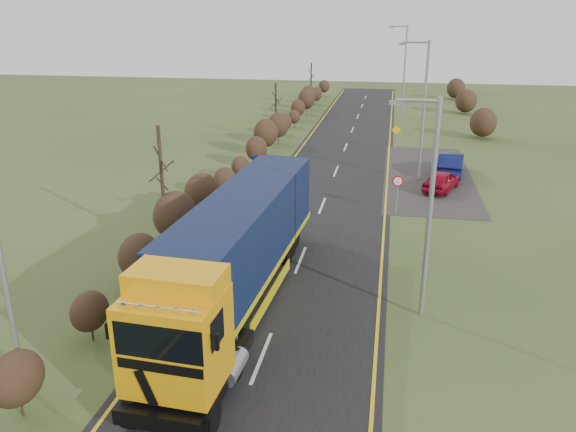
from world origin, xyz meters
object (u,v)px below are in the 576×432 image
Objects in this scene: car_blue_sedan at (451,164)px; lorry at (237,248)px; streetlight_near at (428,203)px; speed_sign at (397,187)px; car_red_hatchback at (441,181)px.

lorry is at bearing 73.64° from car_blue_sedan.
car_blue_sedan is (9.70, 21.35, -1.66)m from lorry.
car_blue_sedan is 0.59× the size of streetlight_near.
lorry reaches higher than speed_sign.
lorry is 7.14m from streetlight_near.
streetlight_near is (-2.88, -20.73, 3.67)m from car_blue_sedan.
car_red_hatchback is at bearing 61.24° from speed_sign.
streetlight_near is at bearing 90.17° from car_blue_sedan.
speed_sign is at bearing 76.01° from car_blue_sedan.
streetlight_near is at bearing -85.58° from speed_sign.
speed_sign is (-0.89, 11.45, -2.88)m from streetlight_near.
car_red_hatchback is 0.48× the size of streetlight_near.
speed_sign is at bearing 94.42° from streetlight_near.
car_red_hatchback is 5.97m from speed_sign.
streetlight_near is at bearing 104.63° from car_red_hatchback.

